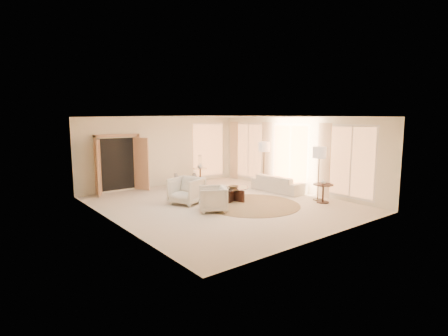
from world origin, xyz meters
TOP-DOWN VIEW (x-y plane):
  - room at (0.00, 0.00)m, footprint 7.04×8.04m
  - windows_right at (3.45, 0.10)m, footprint 0.10×6.40m
  - window_back_corner at (2.30, 3.95)m, footprint 1.70×0.10m
  - curtains_right at (3.40, 1.00)m, footprint 0.06×5.20m
  - french_doors at (-1.90, 3.82)m, footprint 1.95×0.66m
  - area_rug at (0.69, -0.69)m, footprint 3.84×3.84m
  - sofa at (2.90, 0.24)m, footprint 0.94×2.16m
  - armchair_left at (-0.88, 0.75)m, footprint 1.14×1.17m
  - armchair_right at (-0.74, -0.53)m, footprint 1.06×1.07m
  - accent_chair at (0.42, 2.91)m, footprint 1.04×0.93m
  - coffee_table at (0.58, 0.12)m, footprint 1.58×1.58m
  - end_table at (2.75, -1.89)m, footprint 0.65×0.65m
  - side_table at (1.42, 3.35)m, footprint 0.58×0.58m
  - floor_lamp_near at (2.90, 1.04)m, footprint 0.45×0.45m
  - floor_lamp_far at (2.90, -1.57)m, footprint 0.44×0.44m
  - bowl at (0.58, 0.12)m, footprint 0.41×0.41m
  - end_vase at (2.75, -1.89)m, footprint 0.20×0.20m
  - side_vase at (1.42, 3.35)m, footprint 0.24×0.24m

SIDE VIEW (x-z plane):
  - area_rug at x=0.69m, z-range 0.00..0.01m
  - coffee_table at x=0.58m, z-range 0.06..0.49m
  - sofa at x=2.90m, z-range 0.00..0.62m
  - accent_chair at x=0.42m, z-range 0.00..0.76m
  - side_table at x=1.42m, z-range 0.07..0.74m
  - armchair_right at x=-0.74m, z-range 0.00..0.82m
  - end_table at x=2.75m, z-range 0.11..0.73m
  - armchair_left at x=-0.88m, z-range 0.00..0.95m
  - bowl at x=0.58m, z-range 0.44..0.52m
  - end_vase at x=2.75m, z-range 0.61..0.78m
  - side_vase at x=1.42m, z-range 0.66..0.90m
  - french_doors at x=-1.90m, z-range -0.01..2.15m
  - curtains_right at x=3.40m, z-range 0.00..2.60m
  - windows_right at x=3.45m, z-range 0.15..2.55m
  - window_back_corner at x=2.30m, z-range 0.15..2.55m
  - room at x=0.00m, z-range -0.02..2.81m
  - floor_lamp_far at x=2.90m, z-range 0.64..2.45m
  - floor_lamp_near at x=2.90m, z-range 0.65..2.49m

